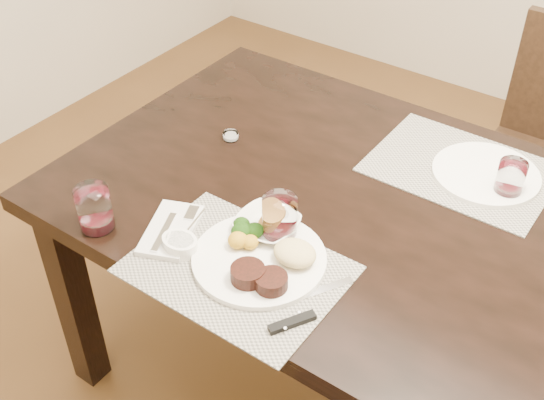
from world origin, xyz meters
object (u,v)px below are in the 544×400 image
Objects in this scene: far_plate at (486,174)px; steak_knife at (300,314)px; dinner_plate at (263,259)px; cracker_bowl at (267,224)px; wine_glass_near at (280,220)px.

steak_knife is at bearing -100.81° from far_plate.
dinner_plate is at bearing -177.75° from steak_knife.
dinner_plate reaches higher than far_plate.
wine_glass_near is at bearing -0.00° from cracker_bowl.
cracker_bowl is (-0.06, 0.10, 0.00)m from dinner_plate.
wine_glass_near is (-0.02, 0.10, 0.03)m from dinner_plate.
cracker_bowl is 0.60m from far_plate.
cracker_bowl is 0.05m from wine_glass_near.
cracker_bowl reaches higher than far_plate.
cracker_bowl is 0.54× the size of far_plate.
steak_knife is 0.25m from wine_glass_near.
dinner_plate is 0.11m from cracker_bowl.
steak_knife is at bearing -13.35° from dinner_plate.
steak_knife is at bearing -40.00° from cracker_bowl.
far_plate is at bearing 79.54° from dinner_plate.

